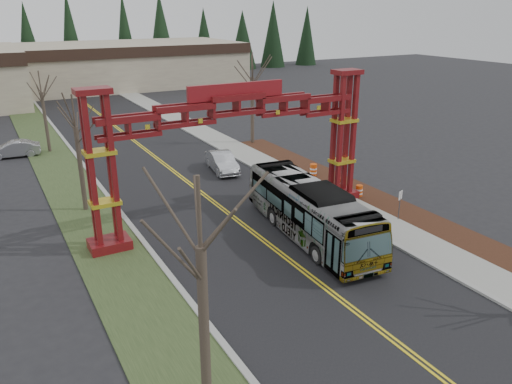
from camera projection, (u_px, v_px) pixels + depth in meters
road at (195, 188)px, 37.11m from camera, size 12.00×110.00×0.02m
lane_line_left at (194, 188)px, 37.05m from camera, size 0.12×100.00×0.01m
lane_line_right at (197, 188)px, 37.16m from camera, size 0.12×100.00×0.01m
curb_right at (267, 175)px, 39.89m from camera, size 0.30×110.00×0.15m
sidewalk_right at (282, 172)px, 40.55m from camera, size 2.60×110.00×0.14m
landscape_strip at (453, 234)px, 29.45m from camera, size 2.60×50.00×0.12m
grass_median at (85, 207)px, 33.45m from camera, size 4.00×110.00×0.08m
curb_left at (112, 202)px, 34.28m from camera, size 0.30×110.00×0.15m
gateway_arch at (237, 128)px, 29.29m from camera, size 18.20×1.60×8.90m
retail_building_east at (125, 64)px, 85.48m from camera, size 38.00×20.30×7.00m
conifer_treeline at (52, 44)px, 89.87m from camera, size 116.10×5.60×13.00m
transit_bus at (310, 211)px, 28.73m from camera, size 3.97×12.00×3.28m
silver_sedan at (222, 162)px, 40.69m from camera, size 2.40×5.01×1.59m
parked_car_far_a at (14, 149)px, 44.57m from camera, size 4.57×2.01×1.46m
bare_tree_median_near at (201, 248)px, 14.74m from camera, size 3.39×3.39×8.22m
bare_tree_median_mid at (75, 127)px, 31.13m from camera, size 3.03×3.03×7.65m
bare_tree_median_far at (41, 93)px, 44.49m from camera, size 2.89×2.89×7.42m
bare_tree_right_far at (252, 78)px, 47.14m from camera, size 3.47×3.47×8.73m
street_sign at (400, 200)px, 30.87m from camera, size 0.44×0.22×2.02m
barrel_south at (359, 191)px, 35.14m from camera, size 0.49×0.49×0.91m
barrel_mid at (341, 184)px, 36.55m from camera, size 0.51×0.51×0.95m
barrel_north at (313, 170)px, 39.43m from camera, size 0.56×0.56×1.05m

